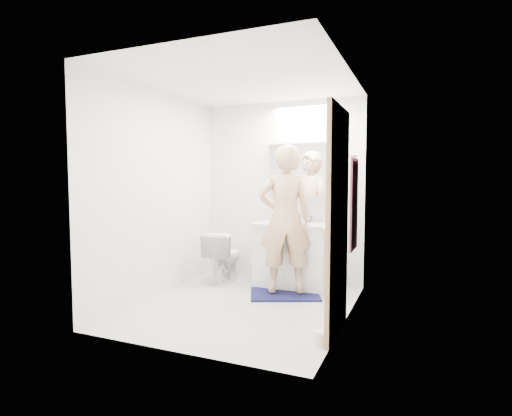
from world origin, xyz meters
The scene contains 23 objects.
floor centered at (0.00, 0.00, 0.00)m, with size 2.50×2.50×0.00m, color silver.
ceiling centered at (0.00, 0.00, 2.40)m, with size 2.50×2.50×0.00m, color white.
wall_back centered at (0.00, 1.25, 1.20)m, with size 2.50×2.50×0.00m, color white.
wall_front centered at (0.00, -1.25, 1.20)m, with size 2.50×2.50×0.00m, color white.
wall_left centered at (-1.10, 0.00, 1.20)m, with size 2.50×2.50×0.00m, color white.
wall_right centered at (1.10, 0.00, 1.20)m, with size 2.50×2.50×0.00m, color white.
vanity_cabinet centered at (0.26, 0.96, 0.39)m, with size 0.90×0.55×0.78m, color white.
countertop centered at (0.26, 0.96, 0.80)m, with size 0.95×0.58×0.04m, color white.
sink_basin centered at (0.26, 0.99, 0.84)m, with size 0.36×0.36×0.03m, color silver.
faucet centered at (0.26, 1.19, 0.90)m, with size 0.02×0.02×0.16m, color silver.
medicine_cabinet centered at (0.30, 1.18, 1.50)m, with size 0.88×0.14×0.70m, color white.
mirror_panel centered at (0.30, 1.10, 1.50)m, with size 0.84×0.01×0.66m, color silver.
toilet centered at (-0.67, 0.85, 0.34)m, with size 0.38×0.67×0.69m, color white.
bath_rug centered at (0.29, 0.57, 0.01)m, with size 0.80×0.55×0.02m, color #141841.
person centered at (0.29, 0.57, 0.91)m, with size 0.63×0.41×1.72m, color #D8AD81.
door centered at (1.08, -0.35, 1.00)m, with size 0.04×0.80×2.00m, color #A67753.
door_knob centered at (1.04, -0.65, 0.95)m, with size 0.06×0.06×0.06m, color gold.
towel centered at (1.08, 0.55, 1.10)m, with size 0.02×0.42×1.00m, color #191138.
towel_hook centered at (1.07, 0.55, 1.62)m, with size 0.02×0.02×0.07m, color silver.
soap_bottle_a centered at (-0.04, 1.11, 0.94)m, with size 0.09×0.09×0.24m, color #CCC784.
soap_bottle_b centered at (0.09, 1.15, 0.90)m, with size 0.07×0.07×0.16m, color #62A9D3.
toothbrush_cup centered at (0.42, 1.12, 0.86)m, with size 0.09×0.09×0.09m, color #3949AB.
toilet_paper_roll centered at (1.01, -0.63, 0.05)m, with size 0.11×0.11×0.10m, color white.
Camera 1 is at (1.76, -3.83, 1.36)m, focal length 27.93 mm.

